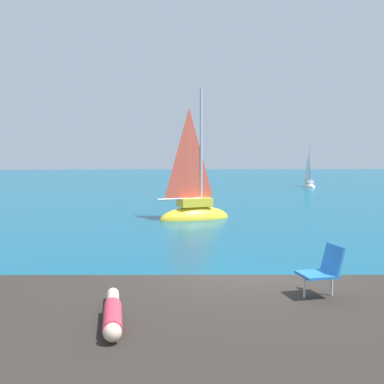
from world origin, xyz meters
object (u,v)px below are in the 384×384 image
(person_sunbather, at_px, (113,314))
(beach_chair, at_px, (324,268))
(sailboat_far, at_px, (309,185))
(sailboat_near, at_px, (194,211))

(person_sunbather, relative_size, beach_chair, 2.21)
(sailboat_far, bearing_deg, beach_chair, -23.99)
(sailboat_near, height_order, sailboat_far, sailboat_near)
(sailboat_far, xyz_separation_m, beach_chair, (-10.87, -33.32, 1.00))
(sailboat_far, distance_m, person_sunbather, 36.97)
(sailboat_near, relative_size, sailboat_far, 1.56)
(sailboat_near, xyz_separation_m, person_sunbather, (-2.17, -14.76, 0.54))
(sailboat_near, distance_m, sailboat_far, 22.77)
(person_sunbather, bearing_deg, beach_chair, -79.95)
(sailboat_near, relative_size, person_sunbather, 3.70)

